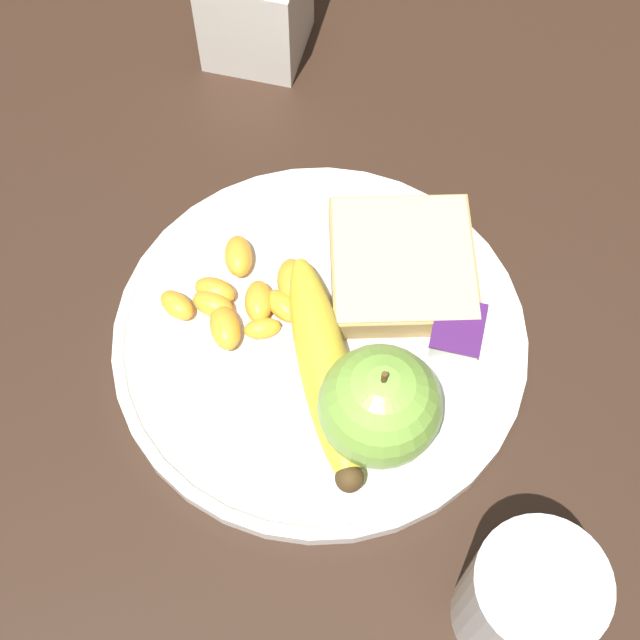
% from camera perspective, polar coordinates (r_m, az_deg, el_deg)
% --- Properties ---
extents(ground_plane, '(3.00, 3.00, 0.00)m').
position_cam_1_polar(ground_plane, '(0.63, 0.00, -1.38)').
color(ground_plane, '#332116').
extents(plate, '(0.29, 0.29, 0.01)m').
position_cam_1_polar(plate, '(0.62, 0.00, -1.05)').
color(plate, white).
rests_on(plate, ground_plane).
extents(juice_glass, '(0.07, 0.07, 0.09)m').
position_cam_1_polar(juice_glass, '(0.54, 13.01, -17.13)').
color(juice_glass, silver).
rests_on(juice_glass, ground_plane).
extents(apple, '(0.08, 0.08, 0.09)m').
position_cam_1_polar(apple, '(0.55, 3.85, -5.53)').
color(apple, '#84BC47').
rests_on(apple, plate).
extents(banana, '(0.17, 0.10, 0.03)m').
position_cam_1_polar(banana, '(0.59, 0.29, -3.15)').
color(banana, yellow).
rests_on(banana, plate).
extents(bread_slice, '(0.13, 0.13, 0.02)m').
position_cam_1_polar(bread_slice, '(0.63, 5.29, 3.55)').
color(bread_slice, '#AB8751').
rests_on(bread_slice, plate).
extents(fork, '(0.14, 0.13, 0.00)m').
position_cam_1_polar(fork, '(0.62, 0.19, 0.40)').
color(fork, silver).
rests_on(fork, plate).
extents(jam_packet, '(0.04, 0.03, 0.02)m').
position_cam_1_polar(jam_packet, '(0.61, 8.75, -0.80)').
color(jam_packet, silver).
rests_on(jam_packet, plate).
extents(orange_segment_0, '(0.02, 0.03, 0.01)m').
position_cam_1_polar(orange_segment_0, '(0.61, -3.71, -0.54)').
color(orange_segment_0, '#F9A32D').
rests_on(orange_segment_0, plate).
extents(orange_segment_1, '(0.03, 0.03, 0.02)m').
position_cam_1_polar(orange_segment_1, '(0.63, -9.15, 0.95)').
color(orange_segment_1, '#F9A32D').
rests_on(orange_segment_1, plate).
extents(orange_segment_2, '(0.04, 0.03, 0.02)m').
position_cam_1_polar(orange_segment_2, '(0.64, -5.25, 4.10)').
color(orange_segment_2, '#F9A32D').
rests_on(orange_segment_2, plate).
extents(orange_segment_3, '(0.03, 0.03, 0.02)m').
position_cam_1_polar(orange_segment_3, '(0.62, -2.38, 0.91)').
color(orange_segment_3, '#F9A32D').
rests_on(orange_segment_3, plate).
extents(orange_segment_4, '(0.04, 0.03, 0.02)m').
position_cam_1_polar(orange_segment_4, '(0.63, -1.83, 2.56)').
color(orange_segment_4, '#F9A32D').
rests_on(orange_segment_4, plate).
extents(orange_segment_5, '(0.04, 0.03, 0.02)m').
position_cam_1_polar(orange_segment_5, '(0.62, -3.95, 1.19)').
color(orange_segment_5, '#F9A32D').
rests_on(orange_segment_5, plate).
extents(orange_segment_6, '(0.02, 0.03, 0.02)m').
position_cam_1_polar(orange_segment_6, '(0.63, -6.74, 1.89)').
color(orange_segment_6, '#F9A32D').
rests_on(orange_segment_6, plate).
extents(orange_segment_7, '(0.04, 0.03, 0.02)m').
position_cam_1_polar(orange_segment_7, '(0.61, -6.10, -0.49)').
color(orange_segment_7, '#F9A32D').
rests_on(orange_segment_7, plate).
extents(orange_segment_8, '(0.02, 0.03, 0.02)m').
position_cam_1_polar(orange_segment_8, '(0.62, -6.88, 0.97)').
color(orange_segment_8, '#F9A32D').
rests_on(orange_segment_8, plate).
extents(condiment_caddy, '(0.08, 0.08, 0.09)m').
position_cam_1_polar(condiment_caddy, '(0.77, -4.14, 19.42)').
color(condiment_caddy, silver).
rests_on(condiment_caddy, ground_plane).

